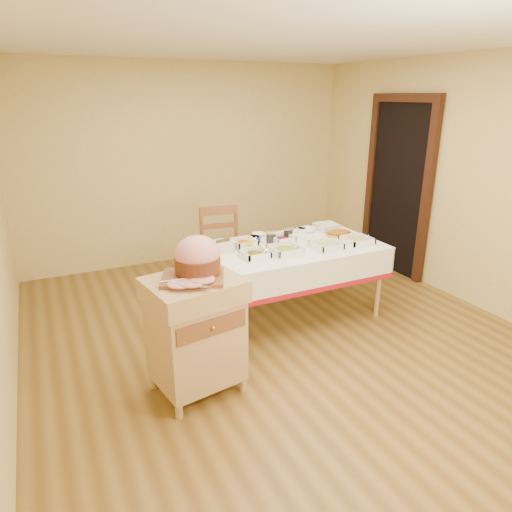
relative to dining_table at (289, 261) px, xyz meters
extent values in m
plane|color=brown|center=(-0.30, -0.30, -0.60)|extent=(5.00, 5.00, 0.00)
plane|color=white|center=(-0.30, -0.30, 2.00)|extent=(5.00, 5.00, 0.00)
plane|color=#DBC276|center=(-0.30, 2.20, 0.70)|extent=(4.50, 0.00, 4.50)
plane|color=#DBC276|center=(1.95, -0.30, 0.70)|extent=(0.00, 5.00, 5.00)
cube|color=black|center=(1.91, 0.60, 0.45)|extent=(0.06, 0.90, 2.10)
cube|color=#341910|center=(1.89, 0.10, 0.45)|extent=(0.08, 0.10, 2.10)
cube|color=#341910|center=(1.89, 1.10, 0.45)|extent=(0.08, 0.10, 2.10)
cube|color=#341910|center=(1.89, 0.60, 1.55)|extent=(0.08, 1.10, 0.10)
cube|color=tan|center=(0.00, 0.00, 0.13)|extent=(1.80, 1.00, 0.04)
cylinder|color=tan|center=(-0.82, -0.42, -0.24)|extent=(0.05, 0.05, 0.71)
cylinder|color=tan|center=(-0.82, 0.42, -0.24)|extent=(0.05, 0.05, 0.71)
cylinder|color=tan|center=(0.82, -0.42, -0.24)|extent=(0.05, 0.05, 0.71)
cylinder|color=tan|center=(0.82, 0.42, -0.24)|extent=(0.05, 0.05, 0.71)
cube|color=white|center=(0.00, 0.00, 0.16)|extent=(1.82, 1.02, 0.01)
cube|color=tan|center=(-1.27, -0.82, -0.16)|extent=(0.69, 0.60, 0.66)
cube|color=tan|center=(-1.27, -0.82, 0.25)|extent=(0.74, 0.65, 0.16)
cube|color=brown|center=(-1.27, -1.08, 0.06)|extent=(0.54, 0.10, 0.13)
sphere|color=gold|center=(-1.27, -1.09, 0.06)|extent=(0.03, 0.03, 0.03)
cylinder|color=tan|center=(-1.54, -1.04, -0.54)|extent=(0.05, 0.05, 0.11)
cylinder|color=tan|center=(-1.54, -0.60, -0.54)|extent=(0.05, 0.05, 0.11)
cylinder|color=tan|center=(-1.00, -1.04, -0.54)|extent=(0.05, 0.05, 0.11)
cylinder|color=tan|center=(-1.00, -0.60, -0.54)|extent=(0.05, 0.05, 0.11)
cube|color=brown|center=(-0.45, 0.65, -0.09)|extent=(0.52, 0.50, 0.03)
cylinder|color=brown|center=(-0.67, 0.48, -0.35)|extent=(0.04, 0.04, 0.50)
cylinder|color=brown|center=(-0.62, 0.87, -0.35)|extent=(0.04, 0.04, 0.50)
cylinder|color=brown|center=(-0.28, 0.43, -0.35)|extent=(0.04, 0.04, 0.50)
cylinder|color=brown|center=(-0.22, 0.82, -0.35)|extent=(0.04, 0.04, 0.50)
cylinder|color=brown|center=(-0.62, 0.87, 0.16)|extent=(0.04, 0.04, 0.53)
cylinder|color=brown|center=(-0.22, 0.82, 0.16)|extent=(0.04, 0.04, 0.53)
cube|color=brown|center=(-0.42, 0.84, 0.38)|extent=(0.42, 0.09, 0.10)
cube|color=brown|center=(-1.27, -0.82, 0.34)|extent=(0.44, 0.35, 0.03)
ellipsoid|color=pink|center=(-1.22, -0.78, 0.50)|extent=(0.33, 0.30, 0.28)
cylinder|color=#582914|center=(-1.22, -0.78, 0.42)|extent=(0.33, 0.33, 0.11)
cube|color=silver|center=(-1.33, -1.00, 0.36)|extent=(0.28, 0.12, 0.00)
cylinder|color=silver|center=(-1.36, -0.88, 0.37)|extent=(0.32, 0.09, 0.01)
cube|color=white|center=(-0.46, -0.17, 0.17)|extent=(0.23, 0.23, 0.01)
ellipsoid|color=#9B2311|center=(-0.46, -0.17, 0.19)|extent=(0.18, 0.18, 0.06)
cylinder|color=silver|center=(-0.41, -0.19, 0.20)|extent=(0.14, 0.01, 0.10)
cube|color=white|center=(-0.16, -0.20, 0.17)|extent=(0.27, 0.27, 0.02)
ellipsoid|color=gold|center=(-0.16, -0.20, 0.20)|extent=(0.21, 0.21, 0.07)
cylinder|color=silver|center=(-0.10, -0.22, 0.20)|extent=(0.15, 0.01, 0.11)
cube|color=white|center=(0.27, -0.25, 0.17)|extent=(0.26, 0.26, 0.01)
ellipsoid|color=tan|center=(0.27, -0.25, 0.19)|extent=(0.20, 0.20, 0.07)
cylinder|color=silver|center=(0.33, -0.27, 0.20)|extent=(0.14, 0.01, 0.11)
cube|color=white|center=(0.65, -0.24, 0.17)|extent=(0.27, 0.27, 0.01)
ellipsoid|color=tan|center=(0.65, -0.24, 0.19)|extent=(0.20, 0.20, 0.07)
cylinder|color=silver|center=(0.71, -0.26, 0.19)|extent=(0.14, 0.01, 0.10)
cube|color=white|center=(-0.41, 0.18, 0.17)|extent=(0.22, 0.22, 0.02)
ellipsoid|color=#BF590E|center=(-0.41, 0.18, 0.19)|extent=(0.17, 0.17, 0.06)
cylinder|color=silver|center=(-0.36, 0.16, 0.20)|extent=(0.15, 0.01, 0.11)
cube|color=white|center=(-0.01, 0.13, 0.17)|extent=(0.21, 0.21, 0.01)
ellipsoid|color=#590B21|center=(-0.01, 0.13, 0.19)|extent=(0.16, 0.16, 0.06)
cylinder|color=silver|center=(0.04, 0.11, 0.19)|extent=(0.14, 0.01, 0.10)
cylinder|color=white|center=(-0.78, 0.37, 0.19)|extent=(0.13, 0.13, 0.06)
cylinder|color=black|center=(-0.78, 0.37, 0.21)|extent=(0.10, 0.10, 0.02)
cylinder|color=navy|center=(-0.26, 0.28, 0.19)|extent=(0.13, 0.13, 0.06)
cylinder|color=#590B21|center=(-0.26, 0.28, 0.21)|extent=(0.11, 0.11, 0.02)
cylinder|color=white|center=(0.34, 0.34, 0.19)|extent=(0.11, 0.11, 0.05)
cylinder|color=#BF590E|center=(0.34, 0.34, 0.21)|extent=(0.09, 0.09, 0.02)
imported|color=white|center=(-0.13, 0.43, 0.18)|extent=(0.15, 0.15, 0.03)
imported|color=white|center=(0.43, 0.33, 0.19)|extent=(0.21, 0.21, 0.05)
cylinder|color=silver|center=(-0.12, 0.18, 0.22)|extent=(0.10, 0.10, 0.12)
cylinder|color=silver|center=(-0.12, 0.18, 0.28)|extent=(0.10, 0.10, 0.01)
cylinder|color=black|center=(-0.12, 0.18, 0.20)|extent=(0.08, 0.08, 0.09)
cylinder|color=silver|center=(0.10, 0.20, 0.22)|extent=(0.10, 0.10, 0.12)
cylinder|color=silver|center=(0.10, 0.20, 0.29)|extent=(0.11, 0.11, 0.01)
cylinder|color=black|center=(0.10, 0.20, 0.21)|extent=(0.08, 0.08, 0.09)
cylinder|color=yellow|center=(-0.44, -0.02, 0.23)|extent=(0.05, 0.05, 0.13)
cone|color=yellow|center=(-0.44, -0.02, 0.31)|extent=(0.03, 0.03, 0.03)
cylinder|color=silver|center=(-0.65, 0.15, 0.20)|extent=(0.24, 0.24, 0.09)
cube|color=white|center=(0.66, 0.32, 0.17)|extent=(0.23, 0.23, 0.01)
cube|color=white|center=(0.66, 0.32, 0.18)|extent=(0.23, 0.23, 0.01)
cube|color=white|center=(0.66, 0.32, 0.20)|extent=(0.23, 0.23, 0.01)
cube|color=white|center=(0.66, 0.32, 0.21)|extent=(0.23, 0.23, 0.01)
cube|color=white|center=(0.66, 0.32, 0.23)|extent=(0.23, 0.23, 0.01)
ellipsoid|color=gold|center=(0.66, 0.09, 0.17)|extent=(0.30, 0.22, 0.03)
ellipsoid|color=#9D5E10|center=(0.66, 0.09, 0.19)|extent=(0.26, 0.18, 0.03)
camera|label=1|loc=(-2.18, -3.74, 1.58)|focal=32.00mm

